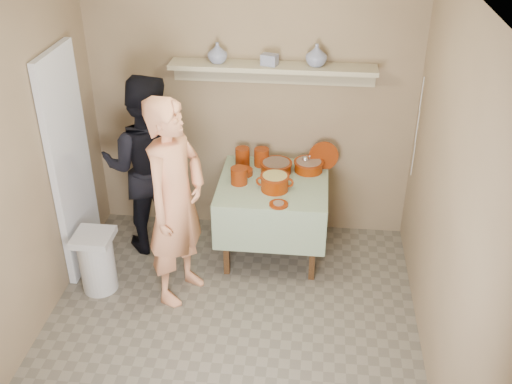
# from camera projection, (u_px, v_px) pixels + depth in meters

# --- Properties ---
(ground) EXTENTS (3.50, 3.50, 0.00)m
(ground) POSITION_uv_depth(u_px,v_px,m) (226.00, 345.00, 4.64)
(ground) COLOR #6C6455
(ground) RESTS_ON ground
(tile_panel) EXTENTS (0.06, 0.70, 2.00)m
(tile_panel) POSITION_uv_depth(u_px,v_px,m) (71.00, 165.00, 5.09)
(tile_panel) COLOR silver
(tile_panel) RESTS_ON ground
(plate_stack_a) EXTENTS (0.13, 0.13, 0.18)m
(plate_stack_a) POSITION_uv_depth(u_px,v_px,m) (242.00, 157.00, 5.55)
(plate_stack_a) COLOR maroon
(plate_stack_a) RESTS_ON serving_table
(plate_stack_b) EXTENTS (0.14, 0.14, 0.17)m
(plate_stack_b) POSITION_uv_depth(u_px,v_px,m) (262.00, 157.00, 5.57)
(plate_stack_b) COLOR maroon
(plate_stack_b) RESTS_ON serving_table
(bowl_stack) EXTENTS (0.15, 0.15, 0.15)m
(bowl_stack) POSITION_uv_depth(u_px,v_px,m) (239.00, 176.00, 5.27)
(bowl_stack) COLOR maroon
(bowl_stack) RESTS_ON serving_table
(empty_bowl) EXTENTS (0.17, 0.17, 0.05)m
(empty_bowl) POSITION_uv_depth(u_px,v_px,m) (244.00, 172.00, 5.44)
(empty_bowl) COLOR maroon
(empty_bowl) RESTS_ON serving_table
(propped_lid) EXTENTS (0.28, 0.10, 0.28)m
(propped_lid) POSITION_uv_depth(u_px,v_px,m) (323.00, 156.00, 5.50)
(propped_lid) COLOR maroon
(propped_lid) RESTS_ON serving_table
(vase_right) EXTENTS (0.23, 0.23, 0.19)m
(vase_right) POSITION_uv_depth(u_px,v_px,m) (316.00, 55.00, 5.08)
(vase_right) COLOR navy
(vase_right) RESTS_ON wall_shelf
(vase_left) EXTENTS (0.24, 0.24, 0.18)m
(vase_left) POSITION_uv_depth(u_px,v_px,m) (217.00, 53.00, 5.15)
(vase_left) COLOR navy
(vase_left) RESTS_ON wall_shelf
(ceramic_box) EXTENTS (0.16, 0.13, 0.10)m
(ceramic_box) POSITION_uv_depth(u_px,v_px,m) (270.00, 60.00, 5.12)
(ceramic_box) COLOR navy
(ceramic_box) RESTS_ON wall_shelf
(person_cook) EXTENTS (0.64, 0.76, 1.79)m
(person_cook) POSITION_uv_depth(u_px,v_px,m) (176.00, 203.00, 4.76)
(person_cook) COLOR #E99364
(person_cook) RESTS_ON ground
(person_helper) EXTENTS (0.88, 0.71, 1.71)m
(person_helper) POSITION_uv_depth(u_px,v_px,m) (147.00, 166.00, 5.40)
(person_helper) COLOR black
(person_helper) RESTS_ON ground
(room_shell) EXTENTS (3.04, 3.54, 2.62)m
(room_shell) POSITION_uv_depth(u_px,v_px,m) (220.00, 160.00, 3.83)
(room_shell) COLOR #8F7657
(room_shell) RESTS_ON ground
(serving_table) EXTENTS (0.97, 0.97, 0.76)m
(serving_table) POSITION_uv_depth(u_px,v_px,m) (273.00, 193.00, 5.40)
(serving_table) COLOR #4C2D16
(serving_table) RESTS_ON ground
(cazuela_meat_a) EXTENTS (0.30, 0.30, 0.10)m
(cazuela_meat_a) POSITION_uv_depth(u_px,v_px,m) (276.00, 166.00, 5.47)
(cazuela_meat_a) COLOR #671A02
(cazuela_meat_a) RESTS_ON serving_table
(cazuela_meat_b) EXTENTS (0.28, 0.28, 0.10)m
(cazuela_meat_b) POSITION_uv_depth(u_px,v_px,m) (309.00, 165.00, 5.48)
(cazuela_meat_b) COLOR #671A02
(cazuela_meat_b) RESTS_ON serving_table
(ladle) EXTENTS (0.08, 0.26, 0.19)m
(ladle) POSITION_uv_depth(u_px,v_px,m) (306.00, 159.00, 5.47)
(ladle) COLOR silver
(ladle) RESTS_ON cazuela_meat_b
(cazuela_rice) EXTENTS (0.33, 0.25, 0.14)m
(cazuela_rice) POSITION_uv_depth(u_px,v_px,m) (275.00, 181.00, 5.16)
(cazuela_rice) COLOR #671A02
(cazuela_rice) RESTS_ON serving_table
(front_plate) EXTENTS (0.16, 0.16, 0.03)m
(front_plate) POSITION_uv_depth(u_px,v_px,m) (279.00, 204.00, 4.98)
(front_plate) COLOR maroon
(front_plate) RESTS_ON serving_table
(wall_shelf) EXTENTS (1.80, 0.25, 0.21)m
(wall_shelf) POSITION_uv_depth(u_px,v_px,m) (273.00, 69.00, 5.20)
(wall_shelf) COLOR tan
(wall_shelf) RESTS_ON room_shell
(trash_bin) EXTENTS (0.32, 0.32, 0.56)m
(trash_bin) POSITION_uv_depth(u_px,v_px,m) (97.00, 261.00, 5.10)
(trash_bin) COLOR silver
(trash_bin) RESTS_ON ground
(electrical_cord) EXTENTS (0.01, 0.05, 0.90)m
(electrical_cord) POSITION_uv_depth(u_px,v_px,m) (417.00, 128.00, 5.15)
(electrical_cord) COLOR silver
(electrical_cord) RESTS_ON wall_shelf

